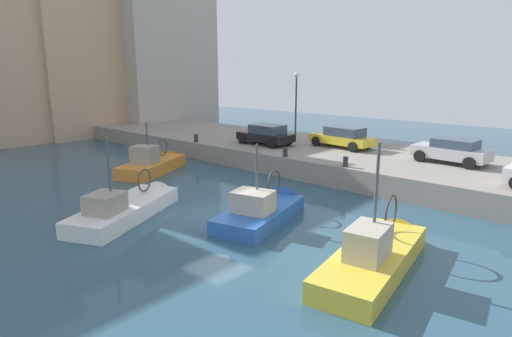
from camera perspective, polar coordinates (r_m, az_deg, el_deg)
The scene contains 15 objects.
water_surface at distance 18.80m, azimuth -5.07°, elevation -6.17°, with size 80.00×80.00×0.00m, color #2D5166.
quay_wall at distance 27.53m, azimuth 12.53°, elevation 1.07°, with size 9.00×56.00×1.20m, color gray.
fishing_boat_blue at distance 18.25m, azimuth 1.14°, elevation -6.30°, with size 5.90×3.26×4.26m.
fishing_boat_white at distance 19.45m, azimuth -16.50°, elevation -5.70°, with size 6.82×4.45×4.53m.
fishing_boat_orange at distance 27.33m, azimuth -13.40°, elevation -0.05°, with size 6.13×4.11×4.09m.
fishing_boat_yellow at distance 14.55m, azimuth 15.84°, elevation -12.02°, with size 6.99×2.77×4.98m.
parked_car_black at distance 29.10m, azimuth 1.37°, elevation 4.62°, with size 2.07×3.88×1.37m.
parked_car_yellow at distance 28.47m, azimuth 11.56°, elevation 4.17°, with size 2.22×4.44×1.37m.
parked_car_silver at distance 25.53m, azimuth 24.82°, elevation 2.22°, with size 2.24×4.01×1.36m.
mooring_bollard_south at distance 22.85m, azimuth 11.92°, elevation 0.91°, with size 0.28×0.28×0.55m, color #2D2D33.
mooring_bollard_mid at distance 25.02m, azimuth 3.95°, elevation 2.20°, with size 0.28×0.28×0.55m, color #2D2D33.
mooring_bollard_north at distance 30.48m, azimuth -8.07°, elevation 4.07°, with size 0.28×0.28×0.55m, color #2D2D33.
quay_streetlamp at distance 31.19m, azimuth 5.41°, elevation 9.85°, with size 0.36×0.36×4.83m.
waterfront_building_west at distance 47.97m, azimuth -13.30°, elevation 14.63°, with size 10.73×8.53×15.48m.
waterfront_building_central at distance 45.27m, azimuth -22.25°, elevation 13.67°, with size 10.21×7.26×14.74m.
Camera 1 is at (-12.14, -12.96, 6.18)m, focal length 29.79 mm.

